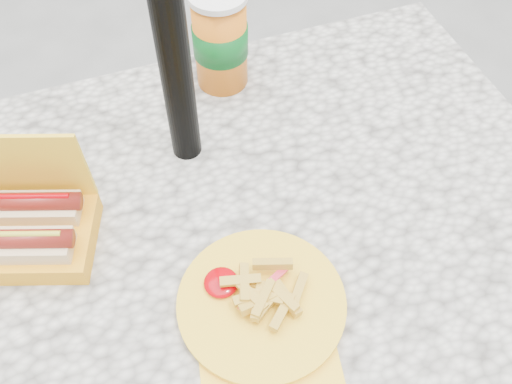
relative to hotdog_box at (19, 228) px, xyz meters
name	(u,v)px	position (x,y,z in m)	size (l,w,h in m)	color
ground	(231,378)	(0.29, -0.06, -0.79)	(60.00, 60.00, 0.00)	slate
picnic_table	(218,255)	(0.29, -0.06, -0.15)	(1.20, 0.80, 0.75)	beige
hotdog_box	(19,228)	(0.00, 0.00, 0.00)	(0.25, 0.21, 0.18)	yellow
fries_plate	(262,307)	(0.30, -0.23, -0.03)	(0.26, 0.34, 0.05)	yellow
soda_cup	(220,39)	(0.40, 0.25, 0.06)	(0.10, 0.10, 0.19)	orange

